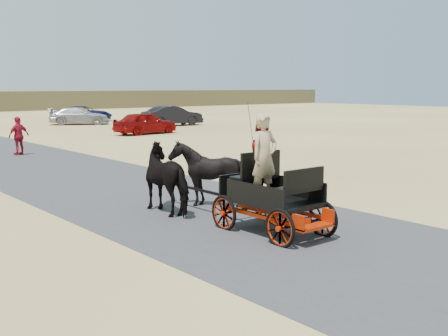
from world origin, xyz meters
TOP-DOWN VIEW (x-y plane):
  - ground at (0.00, 0.00)m, footprint 140.00×140.00m
  - road at (0.00, 0.00)m, footprint 6.00×140.00m
  - carriage at (-0.08, -1.72)m, footprint 1.30×2.40m
  - horse_left at (-0.63, 1.28)m, footprint 0.91×2.01m
  - horse_right at (0.47, 1.28)m, footprint 1.37×1.54m
  - driver_man at (-0.28, -1.67)m, footprint 0.66×0.43m
  - passenger_woman at (0.22, -1.12)m, footprint 0.77×0.60m
  - pedestrian at (0.57, 15.08)m, footprint 1.09×0.68m
  - car_a at (10.75, 21.01)m, footprint 4.34×2.05m
  - car_b at (16.43, 26.26)m, footprint 4.80×2.10m
  - car_c at (11.40, 32.12)m, footprint 5.04×3.93m
  - car_d at (13.44, 35.54)m, footprint 5.17×2.96m

SIDE VIEW (x-z plane):
  - ground at x=0.00m, z-range 0.00..0.00m
  - road at x=0.00m, z-range 0.00..0.01m
  - carriage at x=-0.08m, z-range 0.00..0.72m
  - car_d at x=13.44m, z-range 0.00..1.36m
  - car_c at x=11.40m, z-range 0.00..1.36m
  - car_a at x=10.75m, z-range 0.00..1.44m
  - car_b at x=16.43m, z-range 0.00..1.54m
  - horse_left at x=-0.63m, z-range 0.00..1.70m
  - horse_right at x=0.47m, z-range 0.00..1.70m
  - pedestrian at x=0.57m, z-range 0.00..1.73m
  - passenger_woman at x=0.22m, z-range 0.72..2.30m
  - driver_man at x=-0.28m, z-range 0.72..2.52m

